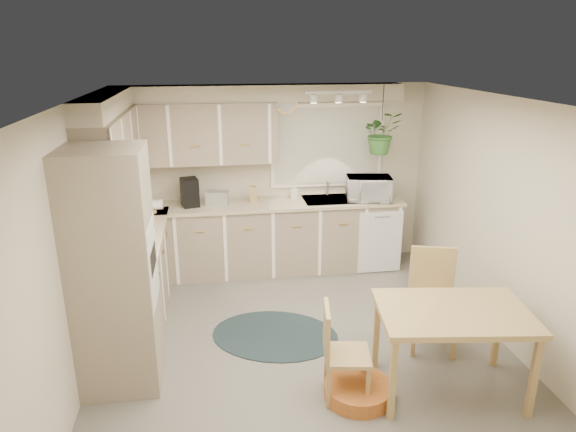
# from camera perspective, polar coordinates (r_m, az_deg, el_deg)

# --- Properties ---
(floor) EXTENTS (4.20, 4.20, 0.00)m
(floor) POSITION_cam_1_polar(r_m,az_deg,el_deg) (5.36, 1.56, -13.71)
(floor) COLOR #625F56
(floor) RESTS_ON ground
(ceiling) EXTENTS (4.20, 4.20, 0.00)m
(ceiling) POSITION_cam_1_polar(r_m,az_deg,el_deg) (4.57, 1.82, 12.76)
(ceiling) COLOR silver
(ceiling) RESTS_ON wall_back
(wall_back) EXTENTS (4.00, 0.04, 2.40)m
(wall_back) POSITION_cam_1_polar(r_m,az_deg,el_deg) (6.82, -1.50, 4.39)
(wall_back) COLOR #BDB49C
(wall_back) RESTS_ON floor
(wall_front) EXTENTS (4.00, 0.04, 2.40)m
(wall_front) POSITION_cam_1_polar(r_m,az_deg,el_deg) (3.00, 9.18, -15.15)
(wall_front) COLOR #BDB49C
(wall_front) RESTS_ON floor
(wall_left) EXTENTS (0.04, 4.20, 2.40)m
(wall_left) POSITION_cam_1_polar(r_m,az_deg,el_deg) (4.90, -22.01, -2.65)
(wall_left) COLOR #BDB49C
(wall_left) RESTS_ON floor
(wall_right) EXTENTS (0.04, 4.20, 2.40)m
(wall_right) POSITION_cam_1_polar(r_m,az_deg,el_deg) (5.54, 22.49, -0.36)
(wall_right) COLOR #BDB49C
(wall_right) RESTS_ON floor
(base_cab_left) EXTENTS (0.60, 1.85, 0.90)m
(base_cab_left) POSITION_cam_1_polar(r_m,az_deg,el_deg) (5.92, -16.52, -6.33)
(base_cab_left) COLOR gray
(base_cab_left) RESTS_ON floor
(base_cab_back) EXTENTS (3.60, 0.60, 0.90)m
(base_cab_back) POSITION_cam_1_polar(r_m,az_deg,el_deg) (6.74, -2.81, -2.49)
(base_cab_back) COLOR gray
(base_cab_back) RESTS_ON floor
(counter_left) EXTENTS (0.64, 1.89, 0.04)m
(counter_left) POSITION_cam_1_polar(r_m,az_deg,el_deg) (5.74, -16.84, -2.06)
(counter_left) COLOR tan
(counter_left) RESTS_ON base_cab_left
(counter_back) EXTENTS (3.64, 0.64, 0.04)m
(counter_back) POSITION_cam_1_polar(r_m,az_deg,el_deg) (6.58, -2.87, 1.31)
(counter_back) COLOR tan
(counter_back) RESTS_ON base_cab_back
(oven_stack) EXTENTS (0.65, 0.65, 2.10)m
(oven_stack) POSITION_cam_1_polar(r_m,az_deg,el_deg) (4.55, -18.79, -5.94)
(oven_stack) COLOR gray
(oven_stack) RESTS_ON floor
(wall_oven_face) EXTENTS (0.02, 0.56, 0.58)m
(wall_oven_face) POSITION_cam_1_polar(r_m,az_deg,el_deg) (4.50, -14.76, -5.80)
(wall_oven_face) COLOR silver
(wall_oven_face) RESTS_ON oven_stack
(upper_cab_left) EXTENTS (0.35, 2.00, 0.75)m
(upper_cab_left) POSITION_cam_1_polar(r_m,az_deg,el_deg) (5.65, -18.88, 6.97)
(upper_cab_left) COLOR gray
(upper_cab_left) RESTS_ON wall_left
(upper_cab_back) EXTENTS (2.00, 0.35, 0.75)m
(upper_cab_back) POSITION_cam_1_polar(r_m,az_deg,el_deg) (6.47, -10.27, 9.00)
(upper_cab_back) COLOR gray
(upper_cab_back) RESTS_ON wall_back
(soffit_left) EXTENTS (0.30, 2.00, 0.20)m
(soffit_left) POSITION_cam_1_polar(r_m,az_deg,el_deg) (5.59, -19.64, 11.72)
(soffit_left) COLOR #BDB49C
(soffit_left) RESTS_ON wall_left
(soffit_back) EXTENTS (3.60, 0.30, 0.20)m
(soffit_back) POSITION_cam_1_polar(r_m,az_deg,el_deg) (6.47, -3.22, 13.49)
(soffit_back) COLOR #BDB49C
(soffit_back) RESTS_ON wall_back
(cooktop) EXTENTS (0.52, 0.58, 0.02)m
(cooktop) POSITION_cam_1_polar(r_m,az_deg,el_deg) (5.20, -17.55, -3.97)
(cooktop) COLOR silver
(cooktop) RESTS_ON counter_left
(range_hood) EXTENTS (0.40, 0.60, 0.14)m
(range_hood) POSITION_cam_1_polar(r_m,az_deg,el_deg) (5.06, -18.26, 0.80)
(range_hood) COLOR silver
(range_hood) RESTS_ON upper_cab_left
(window_blinds) EXTENTS (1.40, 0.02, 1.00)m
(window_blinds) POSITION_cam_1_polar(r_m,az_deg,el_deg) (6.83, 4.39, 7.79)
(window_blinds) COLOR beige
(window_blinds) RESTS_ON wall_back
(window_frame) EXTENTS (1.50, 0.02, 1.10)m
(window_frame) POSITION_cam_1_polar(r_m,az_deg,el_deg) (6.84, 4.37, 7.81)
(window_frame) COLOR white
(window_frame) RESTS_ON wall_back
(sink) EXTENTS (0.70, 0.48, 0.10)m
(sink) POSITION_cam_1_polar(r_m,az_deg,el_deg) (6.74, 4.76, 1.51)
(sink) COLOR #A0A3A7
(sink) RESTS_ON counter_back
(dishwasher_front) EXTENTS (0.58, 0.02, 0.83)m
(dishwasher_front) POSITION_cam_1_polar(r_m,az_deg,el_deg) (6.77, 10.21, -2.89)
(dishwasher_front) COLOR silver
(dishwasher_front) RESTS_ON base_cab_back
(track_light_bar) EXTENTS (0.80, 0.04, 0.04)m
(track_light_bar) POSITION_cam_1_polar(r_m,az_deg,el_deg) (6.23, 5.66, 13.52)
(track_light_bar) COLOR silver
(track_light_bar) RESTS_ON ceiling
(wall_clock) EXTENTS (0.30, 0.03, 0.30)m
(wall_clock) POSITION_cam_1_polar(r_m,az_deg,el_deg) (6.64, -0.23, 12.60)
(wall_clock) COLOR gold
(wall_clock) RESTS_ON wall_back
(dining_table) EXTENTS (1.33, 0.98, 0.78)m
(dining_table) POSITION_cam_1_polar(r_m,az_deg,el_deg) (4.70, 17.51, -14.09)
(dining_table) COLOR tan
(dining_table) RESTS_ON floor
(chair_left) EXTENTS (0.45, 0.45, 0.84)m
(chair_left) POSITION_cam_1_polar(r_m,az_deg,el_deg) (4.45, 6.61, -14.84)
(chair_left) COLOR tan
(chair_left) RESTS_ON floor
(chair_back) EXTENTS (0.56, 0.56, 0.98)m
(chair_back) POSITION_cam_1_polar(r_m,az_deg,el_deg) (5.22, 15.86, -9.21)
(chair_back) COLOR tan
(chair_back) RESTS_ON floor
(braided_rug) EXTENTS (1.56, 1.36, 0.01)m
(braided_rug) POSITION_cam_1_polar(r_m,az_deg,el_deg) (5.45, -1.47, -13.08)
(braided_rug) COLOR black
(braided_rug) RESTS_ON floor
(pet_bed) EXTENTS (0.76, 0.76, 0.13)m
(pet_bed) POSITION_cam_1_polar(r_m,az_deg,el_deg) (4.63, 7.77, -18.68)
(pet_bed) COLOR #B96825
(pet_bed) RESTS_ON floor
(microwave) EXTENTS (0.61, 0.40, 0.38)m
(microwave) POSITION_cam_1_polar(r_m,az_deg,el_deg) (6.71, 8.97, 3.32)
(microwave) COLOR silver
(microwave) RESTS_ON counter_back
(soap_bottle) EXTENTS (0.10, 0.19, 0.08)m
(soap_bottle) POSITION_cam_1_polar(r_m,az_deg,el_deg) (6.77, 0.67, 2.36)
(soap_bottle) COLOR silver
(soap_bottle) RESTS_ON counter_back
(hanging_plant) EXTENTS (0.52, 0.57, 0.41)m
(hanging_plant) POSITION_cam_1_polar(r_m,az_deg,el_deg) (6.62, 10.30, 8.59)
(hanging_plant) COLOR #356C2B
(hanging_plant) RESTS_ON ceiling
(coffee_maker) EXTENTS (0.24, 0.28, 0.35)m
(coffee_maker) POSITION_cam_1_polar(r_m,az_deg,el_deg) (6.51, -10.87, 2.61)
(coffee_maker) COLOR black
(coffee_maker) RESTS_ON counter_back
(toaster) EXTENTS (0.30, 0.21, 0.17)m
(toaster) POSITION_cam_1_polar(r_m,az_deg,el_deg) (6.55, -7.87, 2.02)
(toaster) COLOR #A0A3A7
(toaster) RESTS_ON counter_back
(knife_block) EXTENTS (0.10, 0.10, 0.21)m
(knife_block) POSITION_cam_1_polar(r_m,az_deg,el_deg) (6.59, -3.90, 2.44)
(knife_block) COLOR tan
(knife_block) RESTS_ON counter_back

